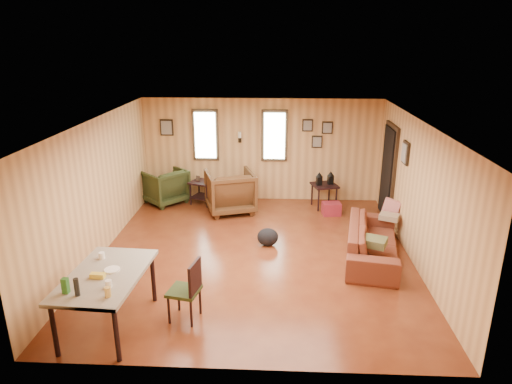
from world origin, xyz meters
The scene contains 11 objects.
room centered at (0.17, 0.27, 1.21)m, with size 5.54×6.04×2.44m.
sofa centered at (2.07, -0.01, 0.42)m, with size 2.14×0.63×0.84m, color maroon.
recliner_brown centered at (-0.66, 2.11, 0.51)m, with size 1.00×0.93×1.03m, color #4E2F17.
recliner_green centered at (-2.24, 2.61, 0.44)m, with size 0.86×0.81×0.89m, color #2C3518.
end_table centered at (-1.35, 2.59, 0.37)m, with size 0.66×0.63×0.66m.
side_table centered at (1.45, 2.48, 0.57)m, with size 0.65×0.65×0.84m.
cooler centered at (1.58, 2.02, 0.14)m, with size 0.42×0.32×0.28m.
backpack centered at (0.22, 0.39, 0.17)m, with size 0.46×0.40×0.34m.
sofa_pillows centered at (2.28, 0.24, 0.50)m, with size 1.05×1.76×0.36m.
dining_table centered at (-1.84, -2.24, 0.72)m, with size 1.02×1.60×1.01m.
dining_chair centered at (-0.80, -2.02, 0.50)m, with size 0.48×0.48×0.89m.
Camera 1 is at (0.38, -7.39, 3.71)m, focal length 32.00 mm.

